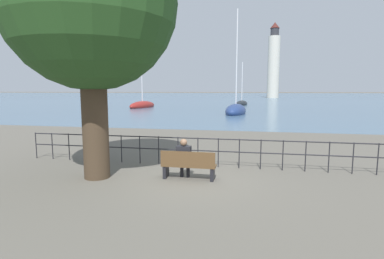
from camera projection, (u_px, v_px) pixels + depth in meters
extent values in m
plane|color=#605B51|center=(189.00, 179.00, 9.32)|extent=(1000.00, 1000.00, 0.00)
cube|color=slate|center=(248.00, 95.00, 166.31)|extent=(600.00, 300.00, 0.01)
cylinder|color=#423323|center=(95.00, 123.00, 9.24)|extent=(0.79, 0.79, 3.49)
sphere|color=#23471E|center=(90.00, 2.00, 8.78)|extent=(5.16, 5.16, 5.16)
cube|color=brown|center=(189.00, 165.00, 9.26)|extent=(1.68, 0.45, 0.05)
cube|color=brown|center=(187.00, 159.00, 9.03)|extent=(1.68, 0.04, 0.45)
cube|color=black|center=(166.00, 171.00, 9.43)|extent=(0.10, 0.41, 0.40)
cube|color=black|center=(213.00, 174.00, 9.15)|extent=(0.10, 0.41, 0.40)
cylinder|color=black|center=(182.00, 170.00, 9.49)|extent=(0.11, 0.11, 0.45)
cylinder|color=black|center=(188.00, 170.00, 9.45)|extent=(0.11, 0.11, 0.45)
cube|color=black|center=(184.00, 162.00, 9.35)|extent=(0.38, 0.26, 0.14)
cube|color=black|center=(184.00, 155.00, 9.23)|extent=(0.45, 0.24, 0.58)
sphere|color=#846047|center=(184.00, 142.00, 9.18)|extent=(0.22, 0.22, 0.22)
cylinder|color=black|center=(36.00, 145.00, 12.08)|extent=(0.04, 0.04, 1.05)
cylinder|color=black|center=(52.00, 146.00, 11.94)|extent=(0.04, 0.04, 1.05)
cylinder|color=black|center=(69.00, 147.00, 11.80)|extent=(0.04, 0.04, 1.05)
cylinder|color=black|center=(86.00, 147.00, 11.66)|extent=(0.04, 0.04, 1.05)
cylinder|color=black|center=(104.00, 148.00, 11.51)|extent=(0.04, 0.04, 1.05)
cylinder|color=black|center=(121.00, 149.00, 11.37)|extent=(0.04, 0.04, 1.05)
cylinder|color=black|center=(140.00, 150.00, 11.23)|extent=(0.04, 0.04, 1.05)
cylinder|color=black|center=(159.00, 150.00, 11.09)|extent=(0.04, 0.04, 1.05)
cylinder|color=black|center=(178.00, 151.00, 10.94)|extent=(0.04, 0.04, 1.05)
cylinder|color=black|center=(198.00, 152.00, 10.80)|extent=(0.04, 0.04, 1.05)
cylinder|color=black|center=(218.00, 153.00, 10.66)|extent=(0.04, 0.04, 1.05)
cylinder|color=black|center=(239.00, 154.00, 10.52)|extent=(0.04, 0.04, 1.05)
cylinder|color=black|center=(261.00, 154.00, 10.37)|extent=(0.04, 0.04, 1.05)
cylinder|color=black|center=(283.00, 155.00, 10.23)|extent=(0.04, 0.04, 1.05)
cylinder|color=black|center=(306.00, 156.00, 10.09)|extent=(0.04, 0.04, 1.05)
cylinder|color=black|center=(329.00, 157.00, 9.95)|extent=(0.04, 0.04, 1.05)
cylinder|color=black|center=(353.00, 158.00, 9.80)|extent=(0.04, 0.04, 1.05)
cylinder|color=black|center=(378.00, 159.00, 9.66)|extent=(0.04, 0.04, 1.05)
cylinder|color=black|center=(198.00, 138.00, 10.74)|extent=(13.30, 0.04, 0.04)
cylinder|color=black|center=(198.00, 150.00, 10.79)|extent=(13.30, 0.04, 0.04)
ellipsoid|color=maroon|center=(142.00, 106.00, 47.70)|extent=(3.08, 7.23, 1.49)
cylinder|color=silver|center=(142.00, 83.00, 47.24)|extent=(0.14, 0.14, 6.28)
ellipsoid|color=black|center=(242.00, 104.00, 55.70)|extent=(2.74, 5.93, 1.24)
cylinder|color=silver|center=(242.00, 82.00, 55.18)|extent=(0.14, 0.14, 7.27)
ellipsoid|color=navy|center=(236.00, 111.00, 34.73)|extent=(2.87, 6.04, 1.70)
cylinder|color=silver|center=(237.00, 59.00, 33.96)|extent=(0.14, 0.14, 10.91)
cylinder|color=beige|center=(274.00, 67.00, 108.05)|extent=(4.23, 4.23, 21.92)
cylinder|color=#2D2D33|center=(275.00, 32.00, 106.45)|extent=(2.96, 2.96, 2.67)
cone|color=#4C1E19|center=(275.00, 25.00, 106.14)|extent=(3.38, 3.38, 2.14)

